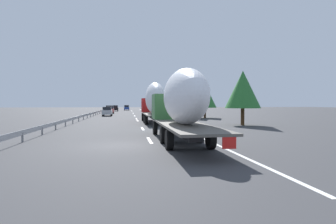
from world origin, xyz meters
TOP-DOWN VIEW (x-y plane):
  - ground_plane at (40.00, 0.00)m, footprint 260.00×260.00m
  - lane_stripe_0 at (2.00, -1.80)m, footprint 3.20×0.20m
  - lane_stripe_1 at (10.59, -1.80)m, footprint 3.20×0.20m
  - lane_stripe_2 at (23.54, -1.80)m, footprint 3.20×0.20m
  - lane_stripe_3 at (28.51, -1.80)m, footprint 3.20×0.20m
  - lane_stripe_4 at (38.72, -1.80)m, footprint 3.20×0.20m
  - lane_stripe_5 at (53.42, -1.80)m, footprint 3.20×0.20m
  - lane_stripe_6 at (55.22, -1.80)m, footprint 3.20×0.20m
  - lane_stripe_7 at (72.53, -1.80)m, footprint 3.20×0.20m
  - lane_stripe_8 at (79.09, -1.80)m, footprint 3.20×0.20m
  - edge_line_right at (45.00, -5.50)m, footprint 110.00×0.20m
  - truck_lead at (18.07, -3.60)m, footprint 13.47×2.55m
  - truck_trailing at (0.70, -3.60)m, footprint 13.97×2.55m
  - car_blue_sedan at (85.10, -0.18)m, footprint 4.80×1.82m
  - car_black_suv at (74.13, 3.31)m, footprint 4.38×1.76m
  - car_red_compact at (52.53, 3.73)m, footprint 4.20×1.86m
  - car_silver_hatch at (39.48, 3.42)m, footprint 4.80×1.75m
  - road_sign at (36.84, -6.70)m, footprint 0.10×0.90m
  - tree_0 at (13.35, -12.90)m, footprint 3.87×3.87m
  - tree_1 at (29.66, -13.19)m, footprint 3.85×3.85m
  - tree_2 at (27.29, -10.78)m, footprint 3.64×3.64m
  - guardrail_median at (43.00, 6.00)m, footprint 94.00×0.10m

SIDE VIEW (x-z plane):
  - ground_plane at x=40.00m, z-range 0.00..0.00m
  - lane_stripe_0 at x=2.00m, z-range 0.00..0.01m
  - lane_stripe_1 at x=10.59m, z-range 0.00..0.01m
  - lane_stripe_2 at x=23.54m, z-range 0.00..0.01m
  - lane_stripe_3 at x=28.51m, z-range 0.00..0.01m
  - lane_stripe_4 at x=38.72m, z-range 0.00..0.01m
  - lane_stripe_5 at x=53.42m, z-range 0.00..0.01m
  - lane_stripe_6 at x=55.22m, z-range 0.00..0.01m
  - lane_stripe_7 at x=72.53m, z-range 0.00..0.01m
  - lane_stripe_8 at x=79.09m, z-range 0.00..0.01m
  - edge_line_right at x=45.00m, z-range 0.00..0.01m
  - guardrail_median at x=43.00m, z-range 0.20..0.96m
  - car_silver_hatch at x=39.48m, z-range 0.02..1.78m
  - car_blue_sedan at x=85.10m, z-range 0.01..1.85m
  - car_black_suv at x=74.13m, z-range 0.01..1.86m
  - car_red_compact at x=52.53m, z-range 0.00..1.93m
  - road_sign at x=36.84m, z-range 0.59..3.65m
  - truck_trailing at x=0.70m, z-range 0.29..4.64m
  - truck_lead at x=18.07m, z-range 0.28..5.13m
  - tree_2 at x=27.29m, z-range 0.62..5.38m
  - tree_1 at x=29.66m, z-range 0.84..6.51m
  - tree_0 at x=13.35m, z-range 0.93..6.90m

